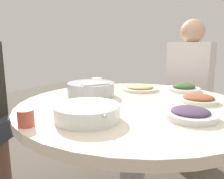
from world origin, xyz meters
TOP-DOWN VIEW (x-y plane):
  - round_dining_table at (0.00, 0.00)m, footprint 1.19×1.19m
  - rice_bowl at (0.00, -0.28)m, footprint 0.27×0.27m
  - soup_bowl at (0.34, -0.03)m, footprint 0.27×0.27m
  - dish_stirfry at (-0.20, 0.28)m, footprint 0.20×0.20m
  - dish_noodles at (-0.32, -0.13)m, footprint 0.24×0.24m
  - dish_eggplant at (0.09, 0.31)m, footprint 0.21×0.21m
  - dish_greens at (-0.46, 0.13)m, footprint 0.21×0.21m
  - tea_cup_near at (-0.25, -0.43)m, footprint 0.07×0.07m
  - tea_cup_far at (0.52, -0.17)m, footprint 0.06×0.06m
  - stool_for_diner_left at (-0.89, 0.05)m, footprint 0.34×0.34m
  - diner_left at (-0.89, 0.05)m, footprint 0.36×0.35m

SIDE VIEW (x-z plane):
  - stool_for_diner_left at x=-0.89m, z-range 0.00..0.46m
  - round_dining_table at x=0.00m, z-range 0.24..0.96m
  - dish_noodles at x=-0.32m, z-range 0.72..0.76m
  - dish_stirfry at x=-0.20m, z-range 0.72..0.76m
  - dish_eggplant at x=0.09m, z-range 0.72..0.77m
  - dish_greens at x=-0.46m, z-range 0.72..0.77m
  - soup_bowl at x=0.34m, z-range 0.72..0.79m
  - tea_cup_far at x=0.52m, z-range 0.72..0.79m
  - tea_cup_near at x=-0.25m, z-range 0.72..0.79m
  - rice_bowl at x=0.00m, z-range 0.72..0.81m
  - diner_left at x=-0.89m, z-range 0.40..1.16m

